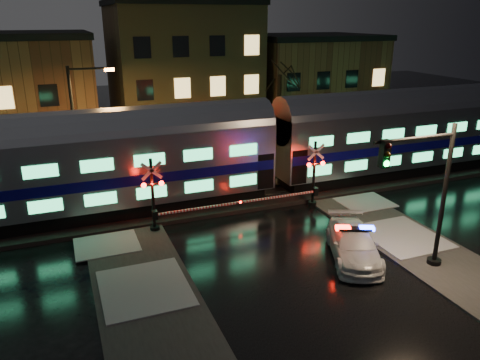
# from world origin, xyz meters

# --- Properties ---
(ground) EXTENTS (120.00, 120.00, 0.00)m
(ground) POSITION_xyz_m (0.00, 0.00, 0.00)
(ground) COLOR black
(ground) RESTS_ON ground
(ballast) EXTENTS (90.00, 4.20, 0.24)m
(ballast) POSITION_xyz_m (0.00, 5.00, 0.12)
(ballast) COLOR black
(ballast) RESTS_ON ground
(sidewalk_left) EXTENTS (4.00, 20.00, 0.12)m
(sidewalk_left) POSITION_xyz_m (-6.50, -6.00, 0.06)
(sidewalk_left) COLOR #2D2D2D
(sidewalk_left) RESTS_ON ground
(sidewalk_right) EXTENTS (4.00, 20.00, 0.12)m
(sidewalk_right) POSITION_xyz_m (6.50, -6.00, 0.06)
(sidewalk_right) COLOR #2D2D2D
(sidewalk_right) RESTS_ON ground
(building_left) EXTENTS (14.00, 10.00, 9.00)m
(building_left) POSITION_xyz_m (-13.00, 22.00, 4.50)
(building_left) COLOR brown
(building_left) RESTS_ON ground
(building_mid) EXTENTS (12.00, 11.00, 11.50)m
(building_mid) POSITION_xyz_m (2.00, 22.50, 5.75)
(building_mid) COLOR brown
(building_mid) RESTS_ON ground
(building_right) EXTENTS (12.00, 10.00, 8.50)m
(building_right) POSITION_xyz_m (15.00, 22.00, 4.25)
(building_right) COLOR brown
(building_right) RESTS_ON ground
(train) EXTENTS (51.00, 3.12, 5.92)m
(train) POSITION_xyz_m (2.95, 5.00, 3.38)
(train) COLOR black
(train) RESTS_ON ballast
(police_car) EXTENTS (3.82, 5.37, 1.61)m
(police_car) POSITION_xyz_m (3.00, -3.78, 0.73)
(police_car) COLOR silver
(police_car) RESTS_ON ground
(crossing_signal_right) EXTENTS (5.58, 0.65, 3.95)m
(crossing_signal_right) POSITION_xyz_m (4.05, 2.30, 1.63)
(crossing_signal_right) COLOR black
(crossing_signal_right) RESTS_ON ground
(crossing_signal_left) EXTENTS (5.60, 0.65, 3.97)m
(crossing_signal_left) POSITION_xyz_m (-4.59, 2.30, 1.64)
(crossing_signal_left) COLOR black
(crossing_signal_left) RESTS_ON ground
(traffic_light) EXTENTS (4.21, 0.73, 6.52)m
(traffic_light) POSITION_xyz_m (4.97, -5.76, 3.47)
(traffic_light) COLOR black
(traffic_light) RESTS_ON ground
(streetlight) EXTENTS (2.67, 0.28, 7.98)m
(streetlight) POSITION_xyz_m (-7.85, 9.00, 4.60)
(streetlight) COLOR black
(streetlight) RESTS_ON ground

